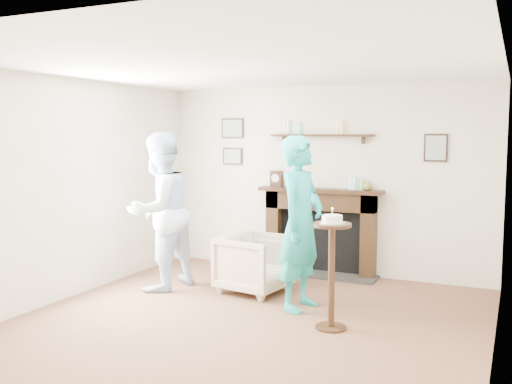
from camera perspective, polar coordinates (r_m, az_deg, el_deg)
ground at (r=5.67m, az=-1.57°, el=-13.42°), size 5.00×5.00×0.00m
room_shell at (r=5.99m, az=1.30°, el=3.48°), size 4.54×5.02×2.52m
armchair at (r=6.87m, az=-0.09°, el=-9.96°), size 0.86×0.84×0.69m
man at (r=7.11m, az=-9.49°, el=-9.49°), size 0.88×1.04×1.89m
woman at (r=6.28m, az=4.43°, el=-11.50°), size 0.51×0.72×1.85m
pedestal_table at (r=5.51m, az=7.58°, el=-6.23°), size 0.37×0.37×1.18m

